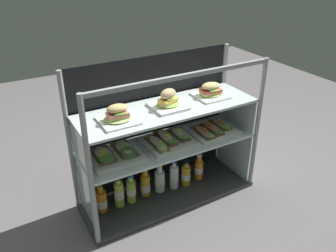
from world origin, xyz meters
name	(u,v)px	position (x,y,z in m)	size (l,w,h in m)	color
ground_plane	(168,197)	(0.00, 0.00, -0.01)	(6.00, 6.00, 0.02)	#5B5658
case_base_deck	(168,194)	(0.00, 0.00, 0.02)	(1.19, 0.41, 0.03)	#2F3231
case_frame	(159,123)	(0.00, 0.13, 0.51)	(1.19, 0.41, 0.96)	gray
riser_lower_tier	(168,169)	(0.00, 0.00, 0.22)	(1.13, 0.35, 0.38)	silver
shelf_lower_glass	(168,144)	(0.00, 0.00, 0.42)	(1.14, 0.37, 0.02)	silver
riser_upper_tier	(168,127)	(0.00, 0.00, 0.54)	(1.13, 0.35, 0.24)	silver
shelf_upper_glass	(168,109)	(0.00, 0.00, 0.67)	(1.14, 0.37, 0.02)	silver
plated_roll_sandwich_far_left	(118,116)	(-0.34, -0.03, 0.72)	(0.21, 0.21, 0.11)	white
plated_roll_sandwich_right_of_center	(168,101)	(0.00, 0.00, 0.72)	(0.20, 0.20, 0.12)	white
plated_roll_sandwich_far_right	(211,91)	(0.33, 0.02, 0.72)	(0.20, 0.20, 0.10)	white
open_sandwich_tray_mid_right	(115,154)	(-0.36, 0.02, 0.44)	(0.31, 0.28, 0.06)	white
open_sandwich_tray_near_right_corner	(168,140)	(0.01, 0.01, 0.44)	(0.31, 0.28, 0.06)	white
open_sandwich_tray_center	(212,129)	(0.34, -0.01, 0.44)	(0.31, 0.28, 0.06)	white
juice_bottle_front_left_end	(101,201)	(-0.47, 0.04, 0.11)	(0.07, 0.07, 0.19)	orange
juice_bottle_back_center	(119,193)	(-0.35, 0.04, 0.13)	(0.06, 0.06, 0.22)	#AEC848
juice_bottle_front_second	(131,190)	(-0.26, 0.04, 0.12)	(0.06, 0.06, 0.21)	#B1D444
juice_bottle_front_middle	(145,185)	(-0.15, 0.05, 0.11)	(0.07, 0.07, 0.21)	gold
juice_bottle_near_post	(160,180)	(-0.04, 0.05, 0.12)	(0.07, 0.07, 0.22)	silver
juice_bottle_front_right_end	(174,177)	(0.06, 0.03, 0.12)	(0.06, 0.06, 0.22)	white
juice_bottle_back_right	(186,175)	(0.15, 0.02, 0.11)	(0.07, 0.07, 0.19)	gold
juice_bottle_back_left	(199,168)	(0.28, 0.03, 0.12)	(0.06, 0.06, 0.21)	orange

